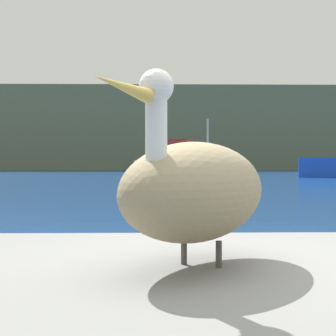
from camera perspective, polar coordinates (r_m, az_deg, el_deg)
hillside_backdrop at (r=67.92m, az=-0.62°, el=3.87°), size 140.00×16.11×9.39m
pelican at (r=2.58m, az=2.86°, el=-2.28°), size 1.00×1.34×0.89m
fishing_boat_white at (r=35.49m, az=1.34°, el=0.36°), size 6.19×4.12×3.79m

